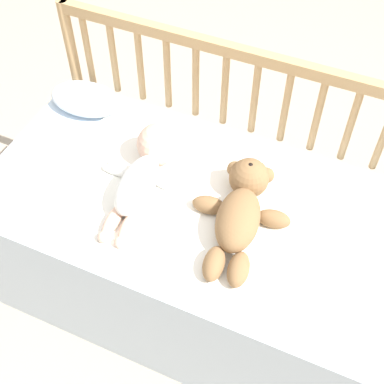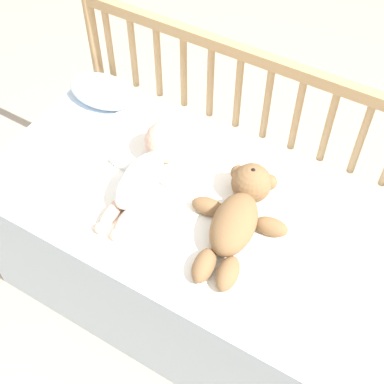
# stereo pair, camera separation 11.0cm
# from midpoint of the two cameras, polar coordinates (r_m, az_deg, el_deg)

# --- Properties ---
(ground_plane) EXTENTS (12.00, 12.00, 0.00)m
(ground_plane) POSITION_cam_midpoint_polar(r_m,az_deg,el_deg) (1.96, 1.84, -10.66)
(ground_plane) COLOR tan
(crib_mattress) EXTENTS (1.23, 0.64, 0.52)m
(crib_mattress) POSITION_cam_midpoint_polar(r_m,az_deg,el_deg) (1.73, 2.06, -6.53)
(crib_mattress) COLOR silver
(crib_mattress) RESTS_ON ground_plane
(crib_rail) EXTENTS (1.23, 0.04, 0.82)m
(crib_rail) POSITION_cam_midpoint_polar(r_m,az_deg,el_deg) (1.68, 8.17, 8.17)
(crib_rail) COLOR tan
(crib_rail) RESTS_ON ground_plane
(blanket) EXTENTS (0.79, 0.51, 0.01)m
(blanket) POSITION_cam_midpoint_polar(r_m,az_deg,el_deg) (1.50, 1.16, -2.09)
(blanket) COLOR white
(blanket) RESTS_ON crib_mattress
(teddy_bear) EXTENTS (0.28, 0.40, 0.12)m
(teddy_bear) POSITION_cam_midpoint_polar(r_m,az_deg,el_deg) (1.44, 7.17, -2.45)
(teddy_bear) COLOR olive
(teddy_bear) RESTS_ON crib_mattress
(baby) EXTENTS (0.28, 0.41, 0.13)m
(baby) POSITION_cam_midpoint_polar(r_m,az_deg,el_deg) (1.54, -2.46, 2.71)
(baby) COLOR white
(baby) RESTS_ON crib_mattress
(small_pillow) EXTENTS (0.24, 0.16, 0.06)m
(small_pillow) POSITION_cam_midpoint_polar(r_m,az_deg,el_deg) (1.82, -7.80, 10.56)
(small_pillow) COLOR silver
(small_pillow) RESTS_ON crib_mattress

